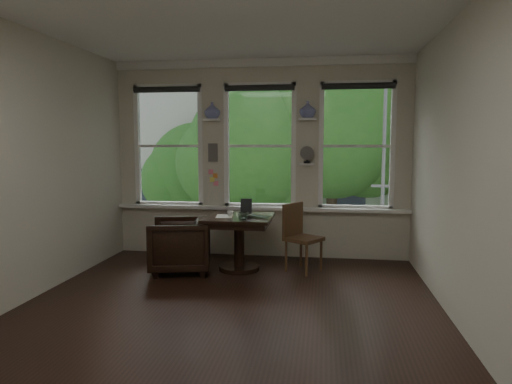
% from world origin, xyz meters
% --- Properties ---
extents(ground, '(4.50, 4.50, 0.00)m').
position_xyz_m(ground, '(0.00, 0.00, 0.00)').
color(ground, black).
rests_on(ground, ground).
extents(ceiling, '(4.50, 4.50, 0.00)m').
position_xyz_m(ceiling, '(0.00, 0.00, 3.00)').
color(ceiling, silver).
rests_on(ceiling, ground).
extents(wall_back, '(4.50, 0.00, 4.50)m').
position_xyz_m(wall_back, '(0.00, 2.25, 1.50)').
color(wall_back, beige).
rests_on(wall_back, ground).
extents(wall_front, '(4.50, 0.00, 4.50)m').
position_xyz_m(wall_front, '(0.00, -2.25, 1.50)').
color(wall_front, beige).
rests_on(wall_front, ground).
extents(wall_left, '(0.00, 4.50, 4.50)m').
position_xyz_m(wall_left, '(-2.25, 0.00, 1.50)').
color(wall_left, beige).
rests_on(wall_left, ground).
extents(wall_right, '(0.00, 4.50, 4.50)m').
position_xyz_m(wall_right, '(2.25, 0.00, 1.50)').
color(wall_right, beige).
rests_on(wall_right, ground).
extents(window_left, '(1.10, 0.12, 1.90)m').
position_xyz_m(window_left, '(-1.45, 2.25, 1.70)').
color(window_left, white).
rests_on(window_left, ground).
extents(window_center, '(1.10, 0.12, 1.90)m').
position_xyz_m(window_center, '(0.00, 2.25, 1.70)').
color(window_center, white).
rests_on(window_center, ground).
extents(window_right, '(1.10, 0.12, 1.90)m').
position_xyz_m(window_right, '(1.45, 2.25, 1.70)').
color(window_right, white).
rests_on(window_right, ground).
extents(shelf_left, '(0.26, 0.16, 0.03)m').
position_xyz_m(shelf_left, '(-0.72, 2.15, 2.10)').
color(shelf_left, white).
rests_on(shelf_left, ground).
extents(shelf_right, '(0.26, 0.16, 0.03)m').
position_xyz_m(shelf_right, '(0.72, 2.15, 2.10)').
color(shelf_right, white).
rests_on(shelf_right, ground).
extents(intercom, '(0.14, 0.06, 0.28)m').
position_xyz_m(intercom, '(-0.72, 2.18, 1.60)').
color(intercom, '#59544F').
rests_on(intercom, ground).
extents(sticky_notes, '(0.16, 0.01, 0.24)m').
position_xyz_m(sticky_notes, '(-0.72, 2.19, 1.25)').
color(sticky_notes, pink).
rests_on(sticky_notes, ground).
extents(desk_fan, '(0.20, 0.20, 0.24)m').
position_xyz_m(desk_fan, '(0.72, 2.13, 1.53)').
color(desk_fan, '#59544F').
rests_on(desk_fan, ground).
extents(vase_left, '(0.24, 0.24, 0.25)m').
position_xyz_m(vase_left, '(-0.72, 2.15, 2.24)').
color(vase_left, silver).
rests_on(vase_left, shelf_left).
extents(vase_right, '(0.24, 0.24, 0.25)m').
position_xyz_m(vase_right, '(0.72, 2.15, 2.24)').
color(vase_right, silver).
rests_on(vase_right, shelf_right).
extents(table, '(0.90, 0.90, 0.75)m').
position_xyz_m(table, '(-0.16, 1.34, 0.38)').
color(table, black).
rests_on(table, ground).
extents(armchair_left, '(0.95, 0.94, 0.73)m').
position_xyz_m(armchair_left, '(-0.94, 1.13, 0.36)').
color(armchair_left, black).
rests_on(armchair_left, ground).
extents(cushion_red, '(0.45, 0.45, 0.06)m').
position_xyz_m(cushion_red, '(-0.94, 1.13, 0.45)').
color(cushion_red, maroon).
rests_on(cushion_red, armchair_left).
extents(side_chair_right, '(0.58, 0.58, 0.92)m').
position_xyz_m(side_chair_right, '(0.72, 1.39, 0.46)').
color(side_chair_right, '#4E301C').
rests_on(side_chair_right, ground).
extents(laptop, '(0.39, 0.35, 0.03)m').
position_xyz_m(laptop, '(0.10, 1.22, 0.76)').
color(laptop, black).
rests_on(laptop, table).
extents(mug, '(0.09, 0.09, 0.08)m').
position_xyz_m(mug, '(-0.27, 1.29, 0.79)').
color(mug, white).
rests_on(mug, table).
extents(drinking_glass, '(0.15, 0.15, 0.11)m').
position_xyz_m(drinking_glass, '(-0.05, 1.03, 0.80)').
color(drinking_glass, white).
rests_on(drinking_glass, table).
extents(tablet, '(0.17, 0.09, 0.22)m').
position_xyz_m(tablet, '(-0.10, 1.54, 0.86)').
color(tablet, black).
rests_on(tablet, table).
extents(papers, '(0.26, 0.33, 0.00)m').
position_xyz_m(papers, '(-0.36, 1.31, 0.75)').
color(papers, silver).
rests_on(papers, table).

